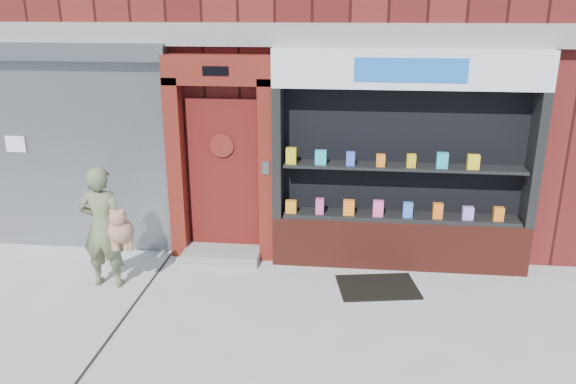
# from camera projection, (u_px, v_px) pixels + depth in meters

# --- Properties ---
(ground) EXTENTS (80.00, 80.00, 0.00)m
(ground) POSITION_uv_depth(u_px,v_px,m) (254.00, 325.00, 6.48)
(ground) COLOR #9E9E99
(ground) RESTS_ON ground
(shutter_bay) EXTENTS (3.10, 0.30, 3.04)m
(shutter_bay) POSITION_uv_depth(u_px,v_px,m) (69.00, 137.00, 8.08)
(shutter_bay) COLOR gray
(shutter_bay) RESTS_ON ground
(red_door_bay) EXTENTS (1.52, 0.58, 2.90)m
(red_door_bay) POSITION_uv_depth(u_px,v_px,m) (221.00, 160.00, 7.86)
(red_door_bay) COLOR #58150F
(red_door_bay) RESTS_ON ground
(pharmacy_bay) EXTENTS (3.50, 0.41, 3.00)m
(pharmacy_bay) POSITION_uv_depth(u_px,v_px,m) (402.00, 172.00, 7.58)
(pharmacy_bay) COLOR #5B1F15
(pharmacy_bay) RESTS_ON ground
(woman) EXTENTS (0.76, 0.52, 1.62)m
(woman) POSITION_uv_depth(u_px,v_px,m) (105.00, 227.00, 7.16)
(woman) COLOR #616D47
(woman) RESTS_ON ground
(doormat) EXTENTS (1.12, 0.88, 0.03)m
(doormat) POSITION_uv_depth(u_px,v_px,m) (378.00, 287.00, 7.33)
(doormat) COLOR black
(doormat) RESTS_ON ground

